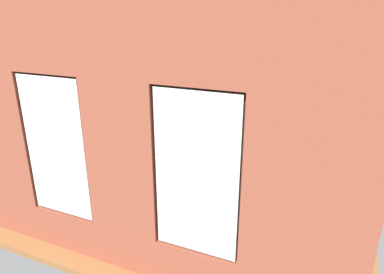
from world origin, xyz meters
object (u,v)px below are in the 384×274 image
cup_ceramic (203,159)px  potted_plant_foreground_right (155,119)px  remote_silver (181,157)px  potted_plant_between_couches (211,204)px  potted_plant_by_left_couch (301,162)px  potted_plant_corner_near_left (331,146)px  candle_jar (195,153)px  potted_plant_corner_far_left (314,244)px  couch_by_window (127,214)px  table_plant_small (200,153)px  coffee_table (200,161)px  remote_gray (218,159)px  potted_plant_beside_window_right (53,187)px  media_console (102,153)px  papasan_chair (229,136)px  potted_plant_mid_room_small (259,168)px  couch_left (314,191)px  tv_flatscreen (100,126)px

cup_ceramic → potted_plant_foreground_right: potted_plant_foreground_right is taller
remote_silver → potted_plant_between_couches: size_ratio=0.13×
potted_plant_by_left_couch → potted_plant_corner_near_left: size_ratio=0.58×
candle_jar → potted_plant_corner_near_left: (-2.63, -1.64, -0.01)m
potted_plant_corner_far_left → potted_plant_foreground_right: size_ratio=1.05×
couch_by_window → table_plant_small: (-0.28, -2.28, 0.22)m
cup_ceramic → coffee_table: bearing=-47.8°
table_plant_small → remote_gray: 0.39m
potted_plant_beside_window_right → media_console: bearing=-72.8°
potted_plant_between_couches → potted_plant_corner_near_left: bearing=-109.2°
potted_plant_beside_window_right → papasan_chair: bearing=-115.1°
couch_by_window → cup_ceramic: 2.21m
coffee_table → remote_gray: size_ratio=7.59×
potted_plant_mid_room_small → potted_plant_corner_near_left: size_ratio=0.70×
candle_jar → potted_plant_corner_near_left: size_ratio=0.17×
couch_left → potted_plant_mid_room_small: 1.21m
remote_gray → media_console: media_console is taller
remote_gray → potted_plant_mid_room_small: potted_plant_mid_room_small is taller
cup_ceramic → tv_flatscreen: size_ratio=0.08×
papasan_chair → remote_silver: bearing=71.9°
tv_flatscreen → potted_plant_by_left_couch: 4.49m
media_console → potted_plant_foreground_right: potted_plant_foreground_right is taller
potted_plant_corner_far_left → potted_plant_corner_near_left: (-0.00, -4.10, -0.20)m
table_plant_small → remote_silver: bearing=15.4°
couch_left → potted_plant_beside_window_right: (3.99, 2.06, 0.22)m
potted_plant_corner_near_left → potted_plant_between_couches: bearing=70.8°
couch_by_window → tv_flatscreen: (2.05, -2.00, 0.57)m
table_plant_small → potted_plant_foreground_right: (2.03, -1.67, 0.01)m
couch_left → table_plant_small: (2.31, -0.32, 0.22)m
coffee_table → potted_plant_by_left_couch: (-1.91, -1.03, -0.10)m
papasan_chair → potted_plant_foreground_right: size_ratio=0.97×
table_plant_small → potted_plant_between_couches: bearing=116.1°
candle_jar → tv_flatscreen: (2.17, 0.36, 0.42)m
potted_plant_corner_far_left → potted_plant_between_couches: size_ratio=0.91×
coffee_table → potted_plant_foreground_right: size_ratio=1.11×
remote_silver → papasan_chair: papasan_chair is taller
table_plant_small → potted_plant_between_couches: (-1.09, 2.22, 0.27)m
candle_jar → potted_plant_by_left_couch: 2.29m
potted_plant_corner_far_left → potted_plant_by_left_couch: bearing=-80.8°
coffee_table → remote_silver: (0.39, 0.11, 0.07)m
couch_left → cup_ceramic: size_ratio=21.04×
coffee_table → potted_plant_between_couches: size_ratio=0.96×
candle_jar → table_plant_small: size_ratio=0.52×
potted_plant_between_couches → potted_plant_foreground_right: (3.12, -3.89, -0.26)m
potted_plant_mid_room_small → potted_plant_corner_near_left: potted_plant_corner_near_left is taller
potted_plant_corner_near_left → remote_gray: bearing=37.3°
papasan_chair → potted_plant_corner_far_left: bearing=121.2°
potted_plant_mid_room_small → remote_silver: bearing=9.8°
cup_ceramic → candle_jar: size_ratio=0.70×
potted_plant_by_left_couch → couch_left: bearing=106.5°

